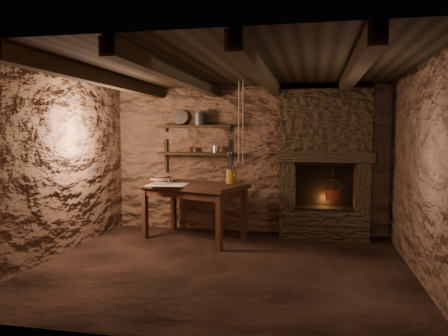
% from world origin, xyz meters
% --- Properties ---
extents(floor, '(4.50, 4.50, 0.00)m').
position_xyz_m(floor, '(0.00, 0.00, 0.00)').
color(floor, black).
rests_on(floor, ground).
extents(back_wall, '(4.50, 0.04, 2.40)m').
position_xyz_m(back_wall, '(0.00, 2.00, 1.20)').
color(back_wall, brown).
rests_on(back_wall, floor).
extents(front_wall, '(4.50, 0.04, 2.40)m').
position_xyz_m(front_wall, '(0.00, -2.00, 1.20)').
color(front_wall, brown).
rests_on(front_wall, floor).
extents(left_wall, '(0.04, 4.00, 2.40)m').
position_xyz_m(left_wall, '(-2.25, 0.00, 1.20)').
color(left_wall, brown).
rests_on(left_wall, floor).
extents(right_wall, '(0.04, 4.00, 2.40)m').
position_xyz_m(right_wall, '(2.25, 0.00, 1.20)').
color(right_wall, brown).
rests_on(right_wall, floor).
extents(ceiling, '(4.50, 4.00, 0.04)m').
position_xyz_m(ceiling, '(0.00, 0.00, 2.40)').
color(ceiling, black).
rests_on(ceiling, back_wall).
extents(beam_far_left, '(0.14, 3.95, 0.16)m').
position_xyz_m(beam_far_left, '(-1.50, 0.00, 2.31)').
color(beam_far_left, black).
rests_on(beam_far_left, ceiling).
extents(beam_mid_left, '(0.14, 3.95, 0.16)m').
position_xyz_m(beam_mid_left, '(-0.50, 0.00, 2.31)').
color(beam_mid_left, black).
rests_on(beam_mid_left, ceiling).
extents(beam_mid_right, '(0.14, 3.95, 0.16)m').
position_xyz_m(beam_mid_right, '(0.50, 0.00, 2.31)').
color(beam_mid_right, black).
rests_on(beam_mid_right, ceiling).
extents(beam_far_right, '(0.14, 3.95, 0.16)m').
position_xyz_m(beam_far_right, '(1.50, 0.00, 2.31)').
color(beam_far_right, black).
rests_on(beam_far_right, ceiling).
extents(shelf_lower, '(1.25, 0.30, 0.04)m').
position_xyz_m(shelf_lower, '(-0.85, 1.84, 1.30)').
color(shelf_lower, black).
rests_on(shelf_lower, back_wall).
extents(shelf_upper, '(1.25, 0.30, 0.04)m').
position_xyz_m(shelf_upper, '(-0.85, 1.84, 1.75)').
color(shelf_upper, black).
rests_on(shelf_upper, back_wall).
extents(hearth, '(1.43, 0.51, 2.30)m').
position_xyz_m(hearth, '(1.25, 1.77, 1.23)').
color(hearth, '#34271A').
rests_on(hearth, floor).
extents(work_table, '(1.72, 1.33, 0.87)m').
position_xyz_m(work_table, '(-0.71, 1.25, 0.47)').
color(work_table, '#321B11').
rests_on(work_table, floor).
extents(linen_cloth, '(0.60, 0.50, 0.01)m').
position_xyz_m(linen_cloth, '(-1.05, 1.00, 0.87)').
color(linen_cloth, beige).
rests_on(linen_cloth, work_table).
extents(pewter_cutlery_row, '(0.49, 0.21, 0.01)m').
position_xyz_m(pewter_cutlery_row, '(-1.05, 0.98, 0.88)').
color(pewter_cutlery_row, gray).
rests_on(pewter_cutlery_row, linen_cloth).
extents(drinking_glasses, '(0.19, 0.06, 0.07)m').
position_xyz_m(drinking_glasses, '(-1.03, 1.11, 0.91)').
color(drinking_glasses, white).
rests_on(drinking_glasses, linen_cloth).
extents(stoneware_jug, '(0.16, 0.16, 0.50)m').
position_xyz_m(stoneware_jug, '(-0.16, 1.40, 1.08)').
color(stoneware_jug, '#9F6D1E').
rests_on(stoneware_jug, work_table).
extents(wooden_bowl, '(0.43, 0.43, 0.12)m').
position_xyz_m(wooden_bowl, '(-1.29, 1.38, 0.91)').
color(wooden_bowl, '#915F3E').
rests_on(wooden_bowl, work_table).
extents(iron_stockpot, '(0.28, 0.28, 0.17)m').
position_xyz_m(iron_stockpot, '(-0.76, 1.84, 1.86)').
color(iron_stockpot, '#2A2826').
rests_on(iron_stockpot, shelf_upper).
extents(tin_pan, '(0.27, 0.15, 0.26)m').
position_xyz_m(tin_pan, '(-1.12, 1.94, 1.90)').
color(tin_pan, '#A7A6A2').
rests_on(tin_pan, shelf_upper).
extents(small_kettle, '(0.19, 0.16, 0.17)m').
position_xyz_m(small_kettle, '(-0.50, 1.84, 1.38)').
color(small_kettle, '#A7A6A2').
rests_on(small_kettle, shelf_lower).
extents(rusty_tin, '(0.11, 0.11, 0.09)m').
position_xyz_m(rusty_tin, '(-0.94, 1.84, 1.36)').
color(rusty_tin, '#561D11').
rests_on(rusty_tin, shelf_lower).
extents(red_pot, '(0.27, 0.27, 0.54)m').
position_xyz_m(red_pot, '(1.37, 1.72, 0.71)').
color(red_pot, maroon).
rests_on(red_pot, hearth).
extents(hanging_ropes, '(0.08, 0.08, 1.20)m').
position_xyz_m(hanging_ropes, '(0.05, 1.05, 1.80)').
color(hanging_ropes, tan).
rests_on(hanging_ropes, ceiling).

